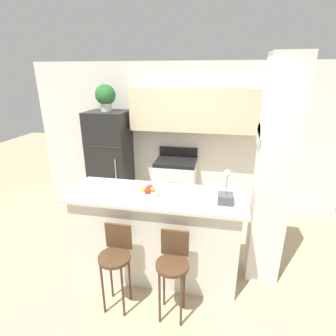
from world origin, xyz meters
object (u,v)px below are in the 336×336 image
Objects in this scene: refrigerator at (110,159)px; orchid_vase at (226,195)px; bar_stool_right at (173,265)px; stove_range at (176,184)px; potted_plant_on_fridge at (105,96)px; fruit_bowl at (148,192)px; bar_stool_left at (116,257)px.

orchid_vase is at bearing -41.33° from refrigerator.
stove_range is at bearing 98.67° from bar_stool_right.
potted_plant_on_fridge reaches higher than stove_range.
fruit_bowl is at bearing 126.73° from bar_stool_right.
bar_stool_right is (0.35, -2.29, 0.14)m from stove_range.
bar_stool_right is (1.57, -2.26, -0.26)m from refrigerator.
bar_stool_left is at bearing 180.00° from bar_stool_right.
orchid_vase is (1.05, 0.47, 0.56)m from bar_stool_left.
fruit_bowl is (-0.83, 0.02, -0.04)m from orchid_vase.
bar_stool_left is at bearing -155.75° from orchid_vase.
potted_plant_on_fridge is (-0.00, 0.00, 1.12)m from refrigerator.
bar_stool_left is 0.75m from fruit_bowl.
stove_range reaches higher than bar_stool_left.
stove_range is 2.31m from bar_stool_left.
potted_plant_on_fridge reaches higher than fruit_bowl.
orchid_vase is at bearing -41.33° from potted_plant_on_fridge.
bar_stool_right is 4.14× the size of fruit_bowl.
potted_plant_on_fridge is at bearing 138.67° from orchid_vase.
potted_plant_on_fridge is 2.83m from orchid_vase.
refrigerator is at bearing 124.14° from fruit_bowl.
stove_range is 1.95m from potted_plant_on_fridge.
potted_plant_on_fridge reaches higher than orchid_vase.
refrigerator reaches higher than bar_stool_right.
refrigerator is 1.28m from stove_range.
fruit_bowl reaches higher than stove_range.
fruit_bowl is (-0.37, 0.49, 0.52)m from bar_stool_right.
bar_stool_right is (0.59, 0.00, 0.00)m from bar_stool_left.
orchid_vase is at bearing -1.35° from fruit_bowl.
refrigerator reaches higher than bar_stool_left.
orchid_vase reaches higher than bar_stool_left.
bar_stool_right is at bearing -134.52° from orchid_vase.
potted_plant_on_fridge reaches higher than bar_stool_right.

